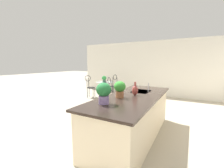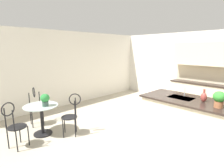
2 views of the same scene
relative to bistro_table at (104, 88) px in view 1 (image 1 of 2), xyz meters
The scene contains 12 objects.
ground_plane 3.05m from the bistro_table, 32.59° to the left, with size 40.00×40.00×0.00m, color #B2A893.
wall_left_window 2.53m from the bistro_table, 136.51° to the left, with size 0.12×7.80×2.70m, color silver.
kitchen_island 3.77m from the bistro_table, 41.06° to the left, with size 2.80×1.06×0.92m.
bistro_table is the anchor object (origin of this frame).
chair_near_window 0.72m from the bistro_table, 70.11° to the right, with size 0.49×0.52×1.04m.
chair_by_island 0.72m from the bistro_table, 169.82° to the left, with size 0.51×0.44×1.04m.
chair_toward_desk 0.75m from the bistro_table, 43.96° to the left, with size 0.53×0.53×1.04m.
sink_faucet 3.56m from the bistro_table, 49.18° to the left, with size 0.02×0.02×0.22m, color #B2B5BA.
potted_plant_on_table 0.48m from the bistro_table, 26.88° to the left, with size 0.21×0.21×0.30m.
potted_plant_counter_near 3.95m from the bistro_table, 36.22° to the left, with size 0.24×0.24×0.33m.
potted_plant_counter_far 4.39m from the bistro_table, 31.55° to the left, with size 0.26×0.26×0.36m.
vase_on_counter 3.79m from the bistro_table, 41.80° to the left, with size 0.13×0.13×0.29m.
Camera 1 is at (3.22, 1.93, 1.61)m, focal length 23.58 mm.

